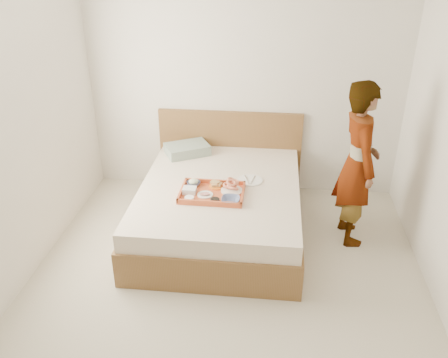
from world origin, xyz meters
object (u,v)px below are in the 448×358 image
object	(u,v)px
bed	(220,208)
dinner_plate	(250,180)
person	(358,164)
tray	(212,192)

from	to	relation	value
bed	dinner_plate	world-z (taller)	dinner_plate
bed	person	bearing A→B (deg)	1.83
tray	dinner_plate	size ratio (longest dim) A/B	2.39
tray	person	world-z (taller)	person
dinner_plate	person	size ratio (longest dim) A/B	0.16
bed	person	world-z (taller)	person
tray	bed	bearing A→B (deg)	76.86
bed	dinner_plate	xyz separation A→B (m)	(0.29, 0.12, 0.27)
person	bed	bearing A→B (deg)	83.13
person	dinner_plate	bearing A→B (deg)	76.95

